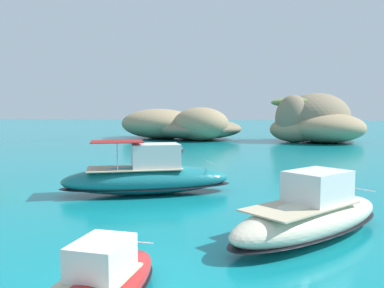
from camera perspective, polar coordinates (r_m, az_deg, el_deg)
name	(u,v)px	position (r m, az deg, el deg)	size (l,w,h in m)	color
islet_large	(179,126)	(70.94, -1.81, 2.62)	(27.49, 20.58, 5.60)	#9E8966
islet_small	(316,122)	(68.02, 17.38, 3.03)	(18.16, 19.04, 7.96)	#84755B
motorboat_cream	(311,215)	(16.94, 16.74, -9.79)	(7.93, 8.64, 2.66)	beige
motorboat_teal	(148,177)	(24.57, -6.32, -4.72)	(10.85, 6.79, 3.27)	#19727A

